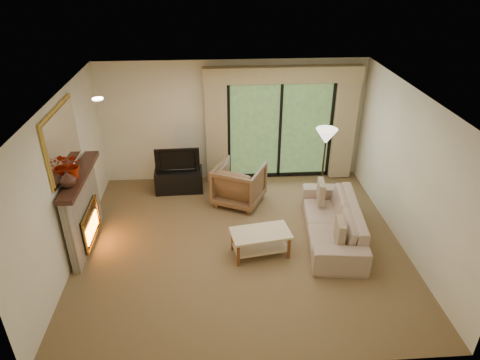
{
  "coord_description": "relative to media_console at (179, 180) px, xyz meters",
  "views": [
    {
      "loc": [
        -0.43,
        -5.97,
        4.51
      ],
      "look_at": [
        0.0,
        0.3,
        1.1
      ],
      "focal_mm": 32.0,
      "sensor_mm": 36.0,
      "label": 1
    }
  ],
  "objects": [
    {
      "name": "mirror",
      "position": [
        -1.55,
        -1.75,
        1.71
      ],
      "size": [
        0.07,
        1.45,
        1.02
      ],
      "primitive_type": null,
      "color": "gold",
      "rests_on": "wall_left"
    },
    {
      "name": "branches",
      "position": [
        -1.45,
        -1.9,
        1.34
      ],
      "size": [
        0.47,
        0.43,
        0.43
      ],
      "primitive_type": "imported",
      "rotation": [
        0.0,
        0.0,
        -0.29
      ],
      "color": "#9A1C04",
      "rests_on": "fireplace"
    },
    {
      "name": "sliding_door",
      "position": [
        2.16,
        0.5,
        0.86
      ],
      "size": [
        2.26,
        0.1,
        2.16
      ],
      "primitive_type": null,
      "color": "black",
      "rests_on": "floor"
    },
    {
      "name": "floor_lamp",
      "position": [
        2.87,
        -0.56,
        0.52
      ],
      "size": [
        0.5,
        0.5,
        1.54
      ],
      "primitive_type": null,
      "rotation": [
        0.0,
        0.0,
        -0.26
      ],
      "color": "beige",
      "rests_on": "floor"
    },
    {
      "name": "wall_front",
      "position": [
        1.16,
        -4.45,
        1.06
      ],
      "size": [
        5.0,
        0.0,
        5.0
      ],
      "primitive_type": "plane",
      "rotation": [
        -1.57,
        0.0,
        0.0
      ],
      "color": "beige",
      "rests_on": "ground"
    },
    {
      "name": "wall_back",
      "position": [
        1.16,
        0.55,
        1.06
      ],
      "size": [
        5.0,
        0.0,
        5.0
      ],
      "primitive_type": "plane",
      "rotation": [
        1.57,
        0.0,
        0.0
      ],
      "color": "beige",
      "rests_on": "ground"
    },
    {
      "name": "armchair",
      "position": [
        1.22,
        -0.55,
        0.17
      ],
      "size": [
        1.18,
        1.19,
        0.82
      ],
      "primitive_type": "imported",
      "rotation": [
        0.0,
        0.0,
        2.7
      ],
      "color": "brown",
      "rests_on": "floor"
    },
    {
      "name": "pillow_far",
      "position": [
        2.7,
        -1.19,
        0.31
      ],
      "size": [
        0.15,
        0.41,
        0.4
      ],
      "primitive_type": "cube",
      "rotation": [
        0.0,
        0.0,
        -0.12
      ],
      "color": "#4E2C22",
      "rests_on": "sofa"
    },
    {
      "name": "tv",
      "position": [
        0.0,
        0.0,
        0.5
      ],
      "size": [
        0.9,
        0.14,
        0.52
      ],
      "primitive_type": "imported",
      "rotation": [
        0.0,
        0.0,
        0.03
      ],
      "color": "black",
      "rests_on": "media_console"
    },
    {
      "name": "wall_right",
      "position": [
        3.91,
        -1.95,
        1.06
      ],
      "size": [
        0.0,
        5.0,
        5.0
      ],
      "primitive_type": "plane",
      "rotation": [
        1.57,
        0.0,
        -1.57
      ],
      "color": "beige",
      "rests_on": "ground"
    },
    {
      "name": "vase",
      "position": [
        -1.45,
        -2.17,
        1.25
      ],
      "size": [
        0.26,
        0.26,
        0.26
      ],
      "primitive_type": "imported",
      "rotation": [
        0.0,
        0.0,
        0.07
      ],
      "color": "#371D15",
      "rests_on": "fireplace"
    },
    {
      "name": "curtain_left",
      "position": [
        0.81,
        0.39,
        0.96
      ],
      "size": [
        0.45,
        0.18,
        2.35
      ],
      "primitive_type": "cube",
      "color": "tan",
      "rests_on": "floor"
    },
    {
      "name": "curtain_right",
      "position": [
        3.51,
        0.39,
        0.96
      ],
      "size": [
        0.45,
        0.18,
        2.35
      ],
      "primitive_type": "cube",
      "color": "tan",
      "rests_on": "floor"
    },
    {
      "name": "cornice",
      "position": [
        2.16,
        0.41,
        2.08
      ],
      "size": [
        3.2,
        0.24,
        0.32
      ],
      "primitive_type": "cube",
      "color": "tan",
      "rests_on": "wall_back"
    },
    {
      "name": "floor",
      "position": [
        1.16,
        -1.95,
        -0.24
      ],
      "size": [
        5.5,
        5.5,
        0.0
      ],
      "primitive_type": "plane",
      "color": "brown",
      "rests_on": "ground"
    },
    {
      "name": "media_console",
      "position": [
        0.0,
        0.0,
        0.0
      ],
      "size": [
        0.99,
        0.47,
        0.49
      ],
      "primitive_type": "cube",
      "rotation": [
        0.0,
        0.0,
        0.03
      ],
      "color": "black",
      "rests_on": "floor"
    },
    {
      "name": "pillow_near",
      "position": [
        2.7,
        -2.48,
        0.31
      ],
      "size": [
        0.16,
        0.43,
        0.42
      ],
      "primitive_type": "cube",
      "rotation": [
        0.0,
        0.0,
        -0.12
      ],
      "color": "#4E2C22",
      "rests_on": "sofa"
    },
    {
      "name": "coffee_table",
      "position": [
        1.46,
        -2.23,
        -0.03
      ],
      "size": [
        1.04,
        0.68,
        0.43
      ],
      "primitive_type": null,
      "rotation": [
        0.0,
        0.0,
        0.16
      ],
      "color": "#CEB385",
      "rests_on": "floor"
    },
    {
      "name": "fireplace",
      "position": [
        -1.47,
        -1.75,
        0.44
      ],
      "size": [
        0.24,
        1.7,
        1.37
      ],
      "primitive_type": null,
      "color": "gray",
      "rests_on": "floor"
    },
    {
      "name": "wall_left",
      "position": [
        -1.59,
        -1.95,
        1.06
      ],
      "size": [
        0.0,
        5.0,
        5.0
      ],
      "primitive_type": "plane",
      "rotation": [
        1.57,
        0.0,
        1.57
      ],
      "color": "beige",
      "rests_on": "ground"
    },
    {
      "name": "ceiling",
      "position": [
        1.16,
        -1.95,
        2.36
      ],
      "size": [
        5.5,
        5.5,
        0.0
      ],
      "primitive_type": "plane",
      "rotation": [
        3.14,
        0.0,
        0.0
      ],
      "color": "white",
      "rests_on": "ground"
    },
    {
      "name": "sofa",
      "position": [
        2.77,
        -1.83,
        0.08
      ],
      "size": [
        1.13,
        2.33,
        0.65
      ],
      "primitive_type": "imported",
      "rotation": [
        0.0,
        0.0,
        -1.69
      ],
      "color": "tan",
      "rests_on": "floor"
    }
  ]
}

